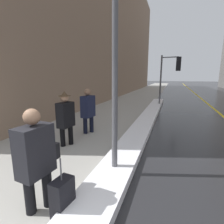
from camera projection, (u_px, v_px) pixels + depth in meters
sidewalk_slab at (134, 99)px, 16.26m from camera, size 4.00×80.00×0.01m
road_centre_stripe at (206, 103)px, 14.34m from camera, size 0.16×80.00×0.00m
snow_bank_curb at (144, 123)px, 7.70m from camera, size 0.78×15.86×0.20m
building_facade_left at (104, 29)px, 20.95m from camera, size 6.00×36.00×15.24m
lamp_post at (115, 36)px, 3.29m from camera, size 0.28×0.28×4.78m
traffic_light_near at (172, 70)px, 11.79m from camera, size 1.31×0.33×3.52m
pedestrian_with_shoulder_bag at (36, 156)px, 2.67m from camera, size 0.38×0.77×1.67m
pedestrian_in_fedora at (66, 117)px, 5.29m from camera, size 0.36×0.55×1.70m
pedestrian_trailing at (88, 109)px, 6.49m from camera, size 0.38×0.58×1.68m
rolling_suitcase at (63, 197)px, 2.68m from camera, size 0.26×0.38×0.95m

